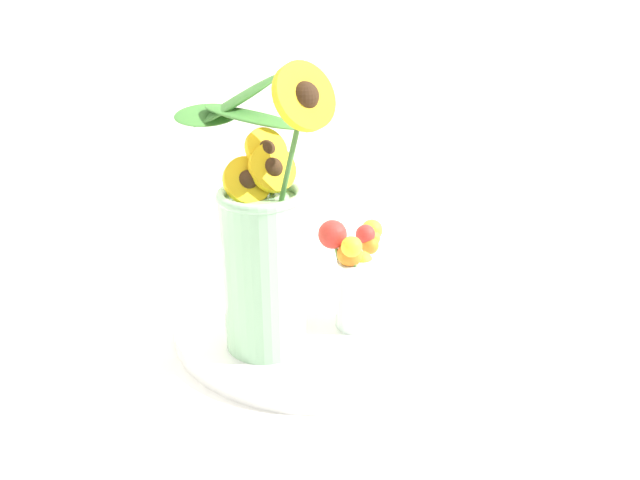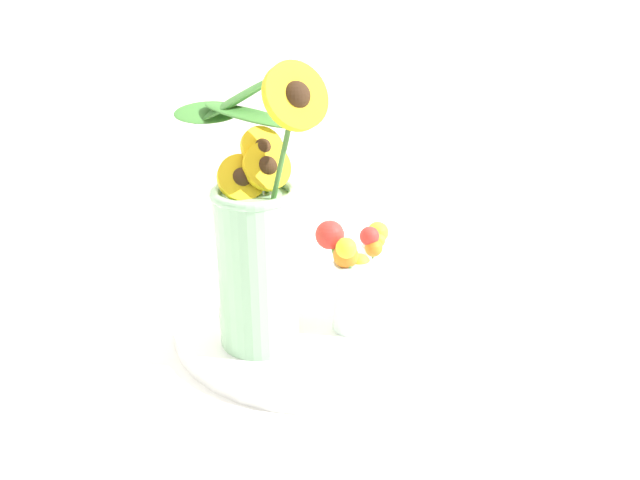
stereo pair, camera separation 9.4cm
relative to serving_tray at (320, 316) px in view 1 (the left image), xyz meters
The scene contains 5 objects.
ground_plane 0.09m from the serving_tray, 104.62° to the right, with size 6.00×6.00×0.00m, color white.
serving_tray is the anchor object (origin of this frame).
mason_jar_sunflowers 0.20m from the serving_tray, 167.76° to the right, with size 0.18×0.20×0.41m.
vase_small_center 0.11m from the serving_tray, 77.43° to the right, with size 0.08×0.08×0.17m.
vase_bulb_right 0.12m from the serving_tray, ahead, with size 0.07×0.07×0.12m.
Camera 1 is at (-0.48, -0.61, 0.52)m, focal length 35.00 mm.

